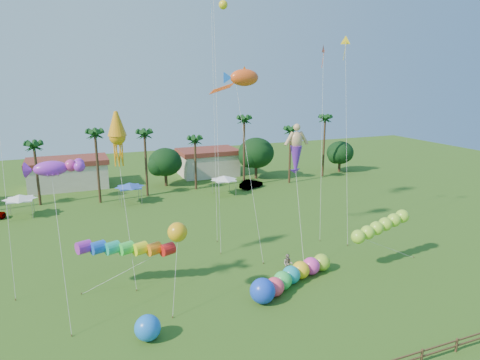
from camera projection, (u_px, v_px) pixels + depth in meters
name	position (u px, v px, depth m)	size (l,w,h in m)	color
ground	(293.00, 333.00, 30.55)	(160.00, 160.00, 0.00)	#285116
tree_line	(182.00, 160.00, 70.39)	(69.46, 8.91, 11.00)	#3A2819
buildings_row	(136.00, 170.00, 73.88)	(35.00, 7.00, 4.00)	beige
tent_row	(130.00, 186.00, 60.34)	(31.00, 4.00, 0.60)	white
car_b	(251.00, 184.00, 69.66)	(1.48, 4.25, 1.40)	#4C4C54
spectator_b	(288.00, 264.00, 39.59)	(0.90, 0.70, 1.85)	gray
caterpillar_inflatable	(289.00, 277.00, 37.06)	(9.84, 5.44, 2.08)	#FF4361
blue_ball	(148.00, 328.00, 29.57)	(1.83, 1.83, 1.83)	blue
rainbow_tube	(144.00, 253.00, 36.53)	(9.35, 2.57, 3.71)	red
green_worm	(358.00, 237.00, 39.62)	(10.81, 2.42, 4.14)	#99DE31
orange_ball_kite	(177.00, 232.00, 33.04)	(2.08, 2.88, 6.90)	gold
merman_kite	(296.00, 152.00, 41.94)	(2.69, 5.90, 12.94)	tan
fish_kite	(244.00, 78.00, 42.30)	(4.68, 6.56, 18.63)	#F0531A
squid_kite	(117.00, 137.00, 36.29)	(1.61, 4.19, 15.09)	orange
lobster_kite	(51.00, 169.00, 30.74)	(4.63, 5.70, 12.18)	purple
delta_kite_red	(323.00, 54.00, 46.80)	(2.45, 4.43, 21.21)	#FD491C
delta_kite_yellow	(346.00, 45.00, 45.55)	(1.95, 4.93, 22.05)	yellow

